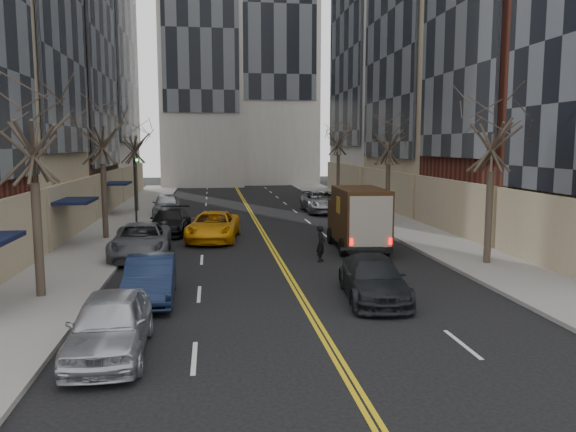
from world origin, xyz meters
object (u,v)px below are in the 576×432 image
at_px(taxi, 213,226).
at_px(pedestrian, 321,244).
at_px(observer_sedan, 373,279).
at_px(ups_truck, 358,219).

bearing_deg(taxi, pedestrian, -45.56).
xyz_separation_m(observer_sedan, taxi, (-5.35, 12.67, 0.07)).
relative_size(ups_truck, taxi, 1.04).
relative_size(observer_sedan, taxi, 0.90).
bearing_deg(observer_sedan, taxi, 118.67).
height_order(taxi, pedestrian, pedestrian).
bearing_deg(observer_sedan, pedestrian, 100.94).
height_order(ups_truck, observer_sedan, ups_truck).
height_order(observer_sedan, pedestrian, pedestrian).
distance_m(taxi, pedestrian, 7.95).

